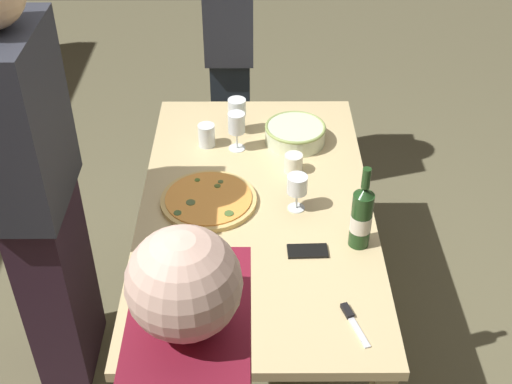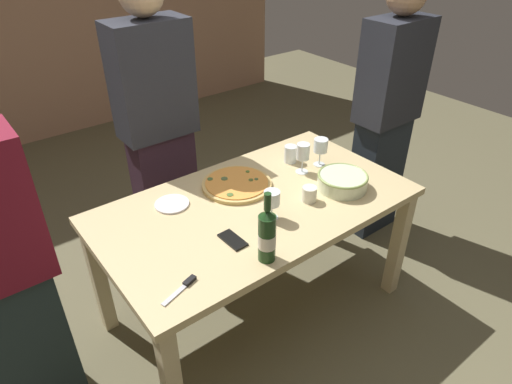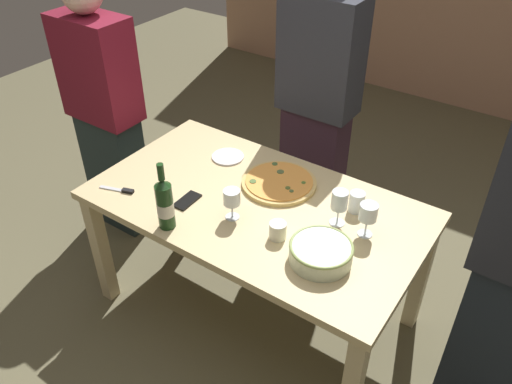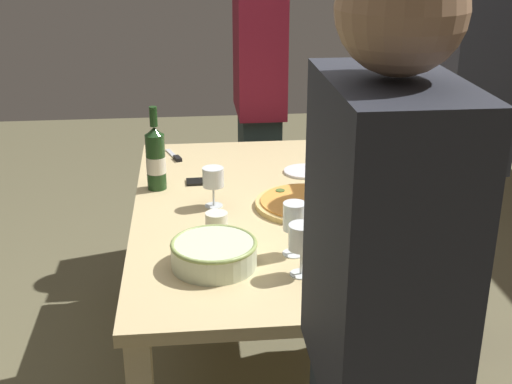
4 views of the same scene
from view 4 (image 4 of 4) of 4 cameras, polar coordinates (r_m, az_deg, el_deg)
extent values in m
plane|color=brown|center=(2.91, 0.00, -14.97)|extent=(8.00, 8.00, 0.00)
cube|color=#D3BA83|center=(2.55, 0.00, -1.68)|extent=(1.60, 0.90, 0.04)
cube|color=beige|center=(3.37, -7.98, -2.77)|extent=(0.07, 0.07, 0.71)
cube|color=beige|center=(3.43, 5.33, -2.23)|extent=(0.07, 0.07, 0.71)
cylinder|color=#DDB869|center=(2.55, 4.16, -1.00)|extent=(0.38, 0.38, 0.02)
cylinder|color=#F49C41|center=(2.54, 4.17, -0.73)|extent=(0.34, 0.34, 0.01)
cylinder|color=#4F6027|center=(2.47, 3.72, -1.30)|extent=(0.02, 0.02, 0.00)
cylinder|color=#446132|center=(2.65, 6.19, 0.25)|extent=(0.03, 0.03, 0.00)
cylinder|color=#496A27|center=(2.45, 5.77, -1.59)|extent=(0.02, 0.02, 0.00)
cylinder|color=#4F6237|center=(2.58, 5.50, -0.30)|extent=(0.04, 0.04, 0.00)
cylinder|color=#4D6132|center=(2.44, 3.55, -1.57)|extent=(0.02, 0.02, 0.00)
cylinder|color=#4A682E|center=(2.62, 2.02, 0.12)|extent=(0.04, 0.04, 0.00)
cylinder|color=beige|center=(2.11, -3.49, -5.17)|extent=(0.26, 0.26, 0.08)
torus|color=#93A85A|center=(2.09, -3.52, -4.30)|extent=(0.27, 0.27, 0.01)
cylinder|color=#1C3D19|center=(2.70, -8.31, 2.48)|extent=(0.08, 0.08, 0.22)
cone|color=#1C3D19|center=(2.67, -8.45, 4.99)|extent=(0.08, 0.08, 0.03)
cylinder|color=#1C3D19|center=(2.65, -8.52, 6.21)|extent=(0.03, 0.03, 0.08)
cylinder|color=silver|center=(2.71, -8.29, 2.26)|extent=(0.08, 0.08, 0.07)
cylinder|color=white|center=(2.07, 3.74, -6.81)|extent=(0.07, 0.07, 0.00)
cylinder|color=white|center=(2.05, 3.77, -5.75)|extent=(0.01, 0.01, 0.08)
cylinder|color=white|center=(2.02, 3.83, -3.74)|extent=(0.08, 0.08, 0.08)
cylinder|color=maroon|center=(2.03, 3.81, -4.44)|extent=(0.07, 0.07, 0.02)
cylinder|color=white|center=(2.55, -3.52, -1.14)|extent=(0.07, 0.07, 0.00)
cylinder|color=white|center=(2.54, -3.54, -0.31)|extent=(0.01, 0.01, 0.08)
cylinder|color=white|center=(2.51, -3.58, 1.25)|extent=(0.08, 0.08, 0.07)
cylinder|color=maroon|center=(2.52, -3.56, 0.69)|extent=(0.07, 0.07, 0.02)
cylinder|color=white|center=(2.19, 3.14, -5.11)|extent=(0.07, 0.07, 0.00)
cylinder|color=white|center=(2.18, 3.17, -4.09)|extent=(0.01, 0.01, 0.08)
cylinder|color=white|center=(2.14, 3.21, -2.03)|extent=(0.07, 0.07, 0.09)
cylinder|color=white|center=(2.17, 6.73, -4.13)|extent=(0.07, 0.07, 0.10)
cylinder|color=silver|center=(2.31, -3.28, -2.65)|extent=(0.08, 0.08, 0.08)
cylinder|color=white|center=(2.89, 4.04, 1.72)|extent=(0.17, 0.17, 0.01)
cube|color=black|center=(2.78, -4.31, 0.89)|extent=(0.07, 0.15, 0.01)
cube|color=silver|center=(3.13, -7.01, 3.17)|extent=(0.13, 0.06, 0.01)
cube|color=black|center=(3.05, -6.53, 2.78)|extent=(0.06, 0.04, 0.02)
cube|color=#252730|center=(1.34, 10.56, -4.17)|extent=(0.42, 0.24, 0.63)
sphere|color=tan|center=(1.22, 12.00, 14.66)|extent=(0.23, 0.23, 0.23)
cube|color=#212F31|center=(3.77, 0.25, 0.88)|extent=(0.38, 0.20, 0.80)
cube|color=maroon|center=(3.58, 0.26, 11.34)|extent=(0.45, 0.24, 0.60)
cube|color=#301C2A|center=(2.96, 15.35, -5.32)|extent=(0.37, 0.20, 0.87)
cube|color=#292B34|center=(2.71, 16.96, 9.23)|extent=(0.44, 0.24, 0.65)
camera|label=1|loc=(4.42, -2.95, 29.96)|focal=47.21mm
camera|label=2|loc=(3.71, -28.15, 23.85)|focal=31.49mm
camera|label=3|loc=(1.90, -61.48, 27.17)|focal=36.13mm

